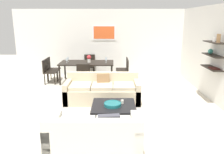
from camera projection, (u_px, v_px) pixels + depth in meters
ground_plane at (107, 105)px, 6.14m from camera, size 18.00×18.00×0.00m
back_wall_unit at (117, 43)px, 9.21m from camera, size 8.40×0.09×2.70m
right_wall_shelf_unit at (214, 53)px, 6.36m from camera, size 0.34×8.20×2.70m
sofa_beige at (102, 91)px, 6.39m from camera, size 2.10×0.90×0.78m
loveseat_white at (95, 137)px, 3.89m from camera, size 1.60×0.90×0.78m
coffee_table at (114, 113)px, 5.18m from camera, size 1.00×0.94×0.38m
decorative_bowl at (113, 104)px, 5.07m from camera, size 0.40×0.40×0.07m
candle_jar at (122, 102)px, 5.20m from camera, size 0.07×0.07×0.09m
dining_table at (87, 64)px, 8.28m from camera, size 1.98×1.02×0.75m
dining_chair_right_near at (125, 70)px, 8.09m from camera, size 0.44×0.44×0.88m
dining_chair_foot at (84, 75)px, 7.44m from camera, size 0.44×0.44×0.88m
dining_chair_head at (90, 64)px, 9.21m from camera, size 0.44×0.44×0.88m
dining_chair_left_near at (48, 70)px, 8.11m from camera, size 0.44×0.44×0.88m
dining_chair_left_far at (51, 67)px, 8.55m from camera, size 0.44×0.44×0.88m
dining_chair_right_far at (124, 67)px, 8.54m from camera, size 0.44×0.44×0.88m
wine_glass_right_far at (106, 58)px, 8.35m from camera, size 0.08×0.08×0.17m
wine_glass_right_near at (106, 60)px, 8.11m from camera, size 0.06×0.06×0.17m
wine_glass_left_far at (68, 58)px, 8.36m from camera, size 0.07×0.07×0.18m
wine_glass_left_near at (67, 60)px, 8.11m from camera, size 0.07×0.07×0.18m
wine_glass_head at (88, 57)px, 8.67m from camera, size 0.08×0.08×0.16m
centerpiece_vase at (89, 58)px, 8.20m from camera, size 0.16×0.16×0.27m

